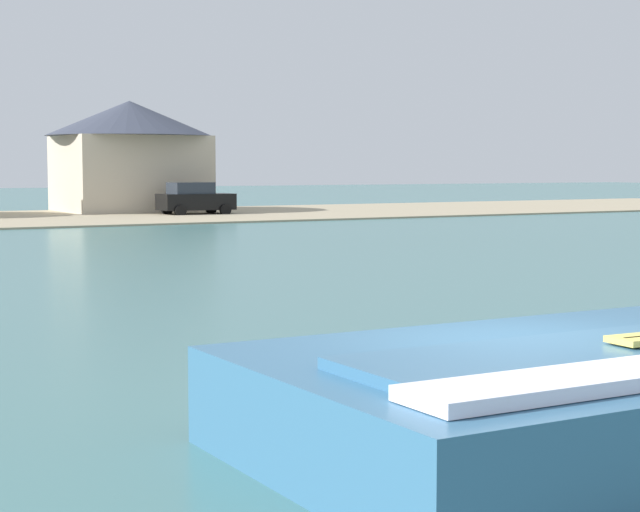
# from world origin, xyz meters

# --- Properties ---
(ground_plane) EXTENTS (260.00, 260.00, 0.00)m
(ground_plane) POSITION_xyz_m (0.00, 0.00, 0.00)
(ground_plane) COLOR #417271
(wave_crest) EXTENTS (7.04, 4.20, 1.09)m
(wave_crest) POSITION_xyz_m (0.45, -0.83, 0.51)
(wave_crest) COLOR #37698C
(wave_crest) RESTS_ON ground_plane
(car_far_shore) EXTENTS (4.15, 2.20, 1.86)m
(car_far_shore) POSITION_xyz_m (16.42, 47.19, 0.95)
(car_far_shore) COLOR black
(car_far_shore) RESTS_ON ground_plane
(house_gabled_white) EXTENTS (9.92, 9.92, 6.64)m
(house_gabled_white) POSITION_xyz_m (14.74, 53.00, 3.75)
(house_gabled_white) COLOR beige
(house_gabled_white) RESTS_ON ground_plane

